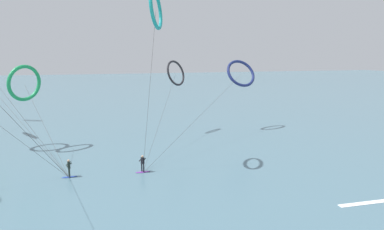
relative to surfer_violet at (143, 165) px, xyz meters
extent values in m
cube|color=slate|center=(4.76, 84.29, -0.78)|extent=(400.00, 200.00, 0.08)
ellipsoid|color=purple|center=(0.00, -0.01, -0.71)|extent=(1.40, 0.40, 0.06)
cylinder|color=black|center=(0.08, -0.13, -0.28)|extent=(0.12, 0.12, 0.80)
cylinder|color=black|center=(-0.08, 0.11, -0.28)|extent=(0.12, 0.12, 0.80)
cube|color=black|center=(0.00, -0.01, 0.43)|extent=(0.34, 0.38, 0.62)
sphere|color=tan|center=(0.00, -0.01, 0.85)|extent=(0.22, 0.22, 0.22)
cylinder|color=black|center=(0.12, -0.07, 0.48)|extent=(0.47, 0.35, 0.39)
cylinder|color=black|center=(-0.12, 0.29, 0.48)|extent=(0.47, 0.35, 0.39)
ellipsoid|color=#2647B7|center=(-6.71, 0.66, -0.71)|extent=(1.40, 0.40, 0.06)
cylinder|color=#1E2823|center=(-6.68, 0.52, -0.28)|extent=(0.12, 0.12, 0.80)
cylinder|color=#1E2823|center=(-6.74, 0.80, -0.28)|extent=(0.12, 0.12, 0.80)
cube|color=#1E2823|center=(-6.71, 0.66, 0.43)|extent=(0.27, 0.36, 0.62)
sphere|color=tan|center=(-6.71, 0.66, 0.85)|extent=(0.22, 0.22, 0.22)
cylinder|color=#1E2823|center=(-6.66, 0.56, 0.48)|extent=(0.51, 0.20, 0.39)
cylinder|color=#1E2823|center=(-6.76, 0.99, 0.48)|extent=(0.51, 0.20, 0.39)
cylinder|color=#3F3F3F|center=(-12.99, 7.19, 6.81)|extent=(12.59, 13.09, 15.27)
torus|color=black|center=(7.42, 15.73, 7.91)|extent=(3.79, 3.43, 3.66)
cylinder|color=#3F3F3F|center=(3.71, 7.86, 3.47)|extent=(7.45, 15.76, 8.60)
cylinder|color=#3F3F3F|center=(-12.41, 10.68, 3.27)|extent=(11.43, 20.06, 8.21)
torus|color=navy|center=(17.33, 15.17, 7.76)|extent=(4.92, 3.44, 4.07)
cylinder|color=#3F3F3F|center=(8.66, 7.58, 3.37)|extent=(17.35, 15.20, 8.39)
torus|color=teal|center=(1.69, 0.65, 14.58)|extent=(2.29, 3.74, 3.79)
cylinder|color=#3F3F3F|center=(0.84, 0.32, 6.80)|extent=(1.72, 0.69, 15.24)
torus|color=#199351|center=(-11.63, 11.74, 7.24)|extent=(3.70, 3.58, 4.27)
cylinder|color=#3F3F3F|center=(-9.17, 6.20, 3.11)|extent=(4.95, 11.10, 7.87)
cylinder|color=#3F3F3F|center=(-10.23, -5.92, 6.88)|extent=(7.08, 13.19, 15.41)
camera|label=1|loc=(-4.64, -31.08, 10.35)|focal=31.53mm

